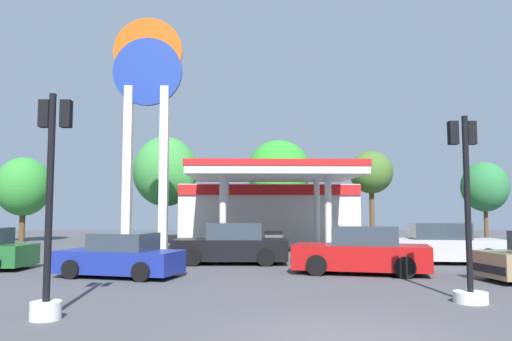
{
  "coord_description": "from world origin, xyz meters",
  "views": [
    {
      "loc": [
        -1.59,
        -8.28,
        2.16
      ],
      "look_at": [
        -1.14,
        11.84,
        3.79
      ],
      "focal_mm": 34.48,
      "sensor_mm": 36.0,
      "label": 1
    }
  ],
  "objects": [
    {
      "name": "tree_4",
      "position": [
        15.62,
        26.54,
        3.83
      ],
      "size": [
        3.28,
        3.28,
        5.63
      ],
      "color": "brown",
      "rests_on": "ground"
    },
    {
      "name": "ground_plane",
      "position": [
        0.0,
        0.0,
        0.0
      ],
      "size": [
        90.0,
        90.0,
        0.0
      ],
      "primitive_type": "plane",
      "color": "#47474C",
      "rests_on": "ground"
    },
    {
      "name": "car_2",
      "position": [
        2.41,
        8.63,
        0.74
      ],
      "size": [
        4.87,
        2.99,
        1.63
      ],
      "color": "black",
      "rests_on": "ground"
    },
    {
      "name": "tree_1",
      "position": [
        -7.27,
        26.81,
        4.91
      ],
      "size": [
        4.58,
        4.58,
        7.42
      ],
      "color": "brown",
      "rests_on": "ground"
    },
    {
      "name": "tree_3",
      "position": [
        7.6,
        27.13,
        4.88
      ],
      "size": [
        3.12,
        3.12,
        6.47
      ],
      "color": "brown",
      "rests_on": "ground"
    },
    {
      "name": "car_4",
      "position": [
        6.5,
        11.77,
        0.74
      ],
      "size": [
        4.81,
        2.56,
        1.64
      ],
      "color": "black",
      "rests_on": "ground"
    },
    {
      "name": "car_6",
      "position": [
        -2.13,
        11.88,
        0.75
      ],
      "size": [
        4.68,
        2.25,
        1.65
      ],
      "color": "black",
      "rests_on": "ground"
    },
    {
      "name": "traffic_signal_1",
      "position": [
        -5.53,
        1.77,
        1.81
      ],
      "size": [
        0.65,
        0.66,
        4.54
      ],
      "color": "silver",
      "rests_on": "ground"
    },
    {
      "name": "tree_2",
      "position": [
        0.85,
        27.04,
        4.99
      ],
      "size": [
        4.58,
        4.58,
        7.22
      ],
      "color": "brown",
      "rests_on": "ground"
    },
    {
      "name": "car_1",
      "position": [
        -5.64,
        7.95,
        0.64
      ],
      "size": [
        4.27,
        2.72,
        1.42
      ],
      "color": "black",
      "rests_on": "ground"
    },
    {
      "name": "tree_0",
      "position": [
        -16.91,
        26.0,
        3.78
      ],
      "size": [
        3.68,
        3.68,
        5.82
      ],
      "color": "brown",
      "rests_on": "ground"
    },
    {
      "name": "gas_station",
      "position": [
        -0.14,
        22.2,
        2.18
      ],
      "size": [
        10.7,
        12.57,
        4.45
      ],
      "color": "beige",
      "rests_on": "ground"
    },
    {
      "name": "station_pole_sign",
      "position": [
        -6.54,
        16.26,
        7.46
      ],
      "size": [
        3.49,
        0.56,
        11.96
      ],
      "color": "white",
      "rests_on": "ground"
    },
    {
      "name": "traffic_signal_2",
      "position": [
        3.69,
        3.32,
        1.6
      ],
      "size": [
        0.78,
        0.78,
        4.42
      ],
      "color": "silver",
      "rests_on": "ground"
    }
  ]
}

